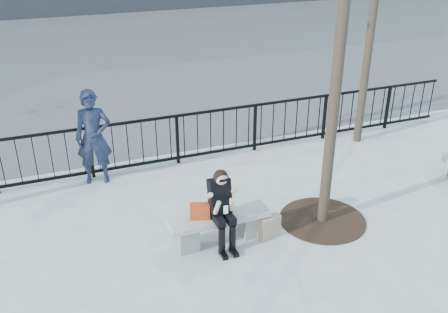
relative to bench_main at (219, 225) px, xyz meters
name	(u,v)px	position (x,y,z in m)	size (l,w,h in m)	color
ground	(219,240)	(0.00, 0.00, -0.30)	(120.00, 120.00, 0.00)	#9D9E99
street_surface	(91,44)	(0.00, 15.00, -0.30)	(60.00, 23.00, 0.01)	#474747
railing	(168,141)	(0.00, 3.00, 0.25)	(14.00, 0.06, 1.10)	black
tree_grate	(322,220)	(1.90, -0.10, -0.29)	(1.50, 1.50, 0.02)	black
bench_main	(219,225)	(0.00, 0.00, 0.00)	(1.65, 0.46, 0.49)	slate
seated_woman	(223,210)	(0.00, -0.16, 0.37)	(0.50, 0.64, 1.34)	black
handbag	(200,211)	(-0.31, 0.02, 0.32)	(0.31, 0.15, 0.25)	#B13915
shopping_bag	(269,227)	(0.81, -0.20, -0.11)	(0.40, 0.15, 0.38)	tan
standing_man	(94,137)	(-1.53, 2.80, 0.65)	(0.69, 0.46, 1.90)	black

